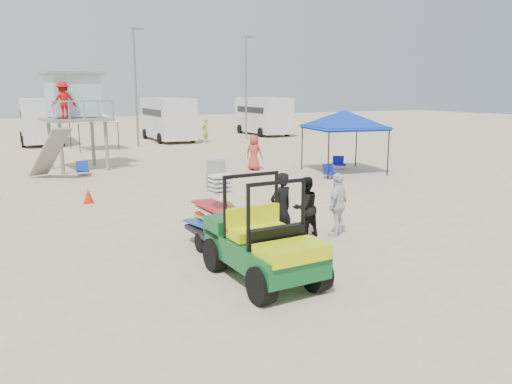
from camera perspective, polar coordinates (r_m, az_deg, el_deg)
name	(u,v)px	position (r m, az deg, el deg)	size (l,w,h in m)	color
ground	(300,286)	(10.01, 5.02, -10.66)	(140.00, 140.00, 0.00)	beige
utility_cart	(263,234)	(9.93, 0.82, -4.86)	(1.54, 2.82, 2.09)	#0D5323
surf_trailer	(220,216)	(12.04, -4.16, -2.74)	(1.29, 2.23, 2.00)	black
man_left	(281,209)	(12.38, 2.88, -1.91)	(0.66, 0.43, 1.81)	black
man_mid	(305,207)	(13.03, 5.62, -1.74)	(0.78, 0.61, 1.60)	black
man_right	(338,204)	(13.28, 9.32, -1.41)	(0.99, 0.41, 1.69)	white
lifeguard_tower	(73,99)	(25.74, -20.22, 9.93)	(3.26, 3.26, 4.55)	gray
canopy_blue	(345,113)	(23.64, 10.10, 8.85)	(3.54, 3.54, 3.32)	black
canopy_white_c	(92,111)	(34.36, -18.19, 8.77)	(2.91, 2.91, 3.05)	black
cone_far	(88,196)	(17.97, -18.61, -0.44)	(0.34, 0.34, 0.50)	red
beach_chair_a	(82,168)	(24.09, -19.22, 2.57)	(0.58, 0.62, 0.64)	#0E33A1
beach_chair_b	(330,171)	(22.17, 8.44, 2.36)	(0.57, 0.61, 0.64)	#0E1E9A
beach_chair_c	(339,162)	(25.00, 9.47, 3.35)	(0.74, 0.84, 0.64)	#0F13AD
rv_mid_left	(40,119)	(39.52, -23.47, 7.66)	(2.65, 6.50, 3.25)	silver
rv_mid_right	(167,117)	(39.49, -10.10, 8.41)	(2.64, 7.00, 3.25)	silver
rv_far_right	(263,114)	(44.17, 0.78, 8.89)	(2.64, 6.60, 3.25)	silver
light_pole_left	(136,88)	(35.80, -13.58, 11.51)	(0.14, 0.14, 8.00)	slate
light_pole_right	(246,88)	(40.13, -1.16, 11.77)	(0.14, 0.14, 8.00)	slate
distant_beachgoers	(229,141)	(29.56, -3.10, 5.81)	(3.38, 14.51, 1.81)	#B63D34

